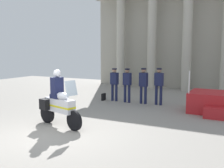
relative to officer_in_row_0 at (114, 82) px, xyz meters
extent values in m
plane|color=gray|center=(0.68, -5.99, -0.97)|extent=(28.52, 28.52, 0.00)
cube|color=#A49F91|center=(1.30, 6.17, 2.44)|extent=(11.05, 0.30, 6.82)
cylinder|color=#B2AD9E|center=(-2.15, 5.27, 2.13)|extent=(0.60, 0.60, 6.20)
cylinder|color=#B2AD9E|center=(0.15, 5.27, 2.13)|extent=(0.60, 0.60, 6.20)
cylinder|color=#B2AD9E|center=(2.45, 5.27, 2.13)|extent=(0.60, 0.60, 6.20)
cylinder|color=silver|center=(3.87, -1.10, 0.30)|extent=(0.05, 0.05, 0.90)
cylinder|color=#191E42|center=(-0.11, 0.00, -0.55)|extent=(0.13, 0.13, 0.84)
cylinder|color=#191E42|center=(0.11, 0.00, -0.55)|extent=(0.13, 0.13, 0.84)
cube|color=#191E42|center=(0.00, 0.00, 0.16)|extent=(0.41, 0.27, 0.59)
sphere|color=tan|center=(0.00, 0.00, 0.57)|extent=(0.21, 0.21, 0.21)
cylinder|color=black|center=(0.00, 0.00, 0.64)|extent=(0.24, 0.24, 0.06)
cylinder|color=#191E42|center=(0.63, -0.08, -0.54)|extent=(0.13, 0.13, 0.86)
cylinder|color=#191E42|center=(0.85, -0.08, -0.54)|extent=(0.13, 0.13, 0.86)
cube|color=#191E42|center=(0.74, -0.08, 0.18)|extent=(0.41, 0.27, 0.59)
sphere|color=#997056|center=(0.74, -0.08, 0.58)|extent=(0.21, 0.21, 0.21)
cylinder|color=black|center=(0.74, -0.08, 0.66)|extent=(0.24, 0.24, 0.06)
cylinder|color=#191E42|center=(1.45, -0.03, -0.55)|extent=(0.13, 0.13, 0.83)
cylinder|color=#191E42|center=(1.67, -0.03, -0.55)|extent=(0.13, 0.13, 0.83)
cube|color=#191E42|center=(1.56, -0.03, 0.19)|extent=(0.41, 0.27, 0.65)
sphere|color=#997056|center=(1.56, -0.03, 0.62)|extent=(0.21, 0.21, 0.21)
cylinder|color=black|center=(1.56, -0.03, 0.70)|extent=(0.24, 0.24, 0.06)
cylinder|color=#191E42|center=(2.18, 0.03, -0.52)|extent=(0.13, 0.13, 0.91)
cylinder|color=#191E42|center=(2.40, 0.03, -0.52)|extent=(0.13, 0.13, 0.91)
cube|color=#191E42|center=(2.29, 0.03, 0.24)|extent=(0.41, 0.27, 0.59)
sphere|color=#997056|center=(2.29, 0.03, 0.64)|extent=(0.21, 0.21, 0.21)
cylinder|color=black|center=(2.29, 0.03, 0.72)|extent=(0.24, 0.24, 0.06)
cylinder|color=black|center=(1.13, -5.06, -0.65)|extent=(0.64, 0.26, 0.64)
cylinder|color=black|center=(-0.27, -4.69, -0.65)|extent=(0.65, 0.29, 0.64)
cube|color=silver|center=(0.43, -4.87, -0.25)|extent=(1.28, 0.62, 0.44)
ellipsoid|color=silver|center=(0.58, -4.91, 0.07)|extent=(0.58, 0.44, 0.26)
cube|color=yellow|center=(0.43, -4.87, -0.27)|extent=(1.30, 0.63, 0.06)
cube|color=silver|center=(1.01, -5.02, 0.37)|extent=(0.25, 0.43, 0.47)
cube|color=black|center=(0.01, -4.50, -0.25)|extent=(0.39, 0.26, 0.36)
cube|color=black|center=(-0.12, -5.00, -0.25)|extent=(0.39, 0.26, 0.36)
cube|color=#191E42|center=(0.31, -4.85, 0.04)|extent=(0.47, 0.43, 0.14)
cube|color=#191E42|center=(0.31, -4.85, 0.39)|extent=(0.34, 0.41, 0.56)
sphere|color=silver|center=(0.33, -4.85, 0.80)|extent=(0.26, 0.26, 0.26)
cube|color=black|center=(-0.55, -0.14, -0.79)|extent=(0.10, 0.32, 0.36)
camera|label=1|loc=(5.83, -11.59, 1.51)|focal=41.79mm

